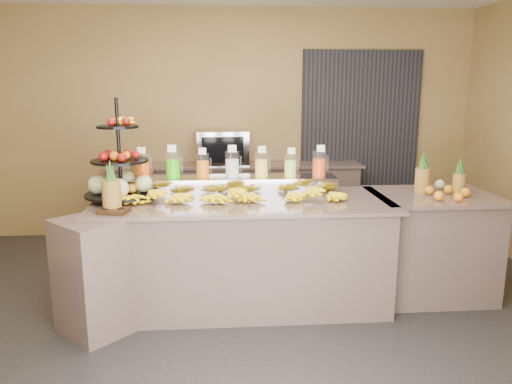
{
  "coord_description": "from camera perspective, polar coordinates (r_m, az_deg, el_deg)",
  "views": [
    {
      "loc": [
        -0.2,
        -3.79,
        1.9
      ],
      "look_at": [
        0.11,
        0.3,
        1.0
      ],
      "focal_mm": 35.0,
      "sensor_mm": 36.0,
      "label": 1
    }
  ],
  "objects": [
    {
      "name": "juice_pitcher_orange_a",
      "position": [
        4.47,
        -12.79,
        2.79
      ],
      "size": [
        0.12,
        0.12,
        0.29
      ],
      "color": "silver",
      "rests_on": "pitcher_tray"
    },
    {
      "name": "oven_warmer",
      "position": [
        6.08,
        -3.84,
        5.11
      ],
      "size": [
        0.63,
        0.45,
        0.41
      ],
      "primitive_type": "cube",
      "rotation": [
        0.0,
        0.0,
        0.04
      ],
      "color": "gray",
      "rests_on": "back_ledge"
    },
    {
      "name": "banana_heap",
      "position": [
        4.17,
        -2.56,
        -0.18
      ],
      "size": [
        1.86,
        0.17,
        0.15
      ],
      "color": "#FFEC0C",
      "rests_on": "buffet_counter"
    },
    {
      "name": "juice_pitcher_milk",
      "position": [
        4.43,
        -2.74,
        3.03
      ],
      "size": [
        0.13,
        0.13,
        0.3
      ],
      "color": "silver",
      "rests_on": "pitcher_tray"
    },
    {
      "name": "pineapple_left_b",
      "position": [
        4.71,
        -13.17,
        2.18
      ],
      "size": [
        0.14,
        0.14,
        0.43
      ],
      "rotation": [
        0.0,
        0.0,
        0.38
      ],
      "color": "brown",
      "rests_on": "buffet_counter"
    },
    {
      "name": "juice_pitcher_green",
      "position": [
        4.44,
        -9.47,
        2.94
      ],
      "size": [
        0.13,
        0.13,
        0.31
      ],
      "color": "silver",
      "rests_on": "pitcher_tray"
    },
    {
      "name": "buffet_counter",
      "position": [
        4.29,
        -2.98,
        -7.15
      ],
      "size": [
        2.75,
        1.25,
        0.93
      ],
      "color": "gray",
      "rests_on": "ground"
    },
    {
      "name": "juice_pitcher_orange_c",
      "position": [
        4.51,
        7.22,
        3.1
      ],
      "size": [
        0.12,
        0.13,
        0.3
      ],
      "color": "silver",
      "rests_on": "pitcher_tray"
    },
    {
      "name": "pitcher_tray",
      "position": [
        4.46,
        -2.72,
        0.79
      ],
      "size": [
        1.85,
        0.3,
        0.15
      ],
      "primitive_type": "cube",
      "color": "gray",
      "rests_on": "buffet_counter"
    },
    {
      "name": "back_ledge",
      "position": [
        6.21,
        -2.36,
        -1.0
      ],
      "size": [
        3.1,
        0.55,
        0.93
      ],
      "color": "gray",
      "rests_on": "ground"
    },
    {
      "name": "right_counter",
      "position": [
        4.81,
        19.24,
        -5.65
      ],
      "size": [
        1.08,
        0.88,
        0.93
      ],
      "color": "gray",
      "rests_on": "ground"
    },
    {
      "name": "pineapple_left_a",
      "position": [
        3.97,
        -16.18,
        -0.03
      ],
      "size": [
        0.14,
        0.14,
        0.4
      ],
      "rotation": [
        0.0,
        0.0,
        0.12
      ],
      "color": "brown",
      "rests_on": "buffet_counter"
    },
    {
      "name": "right_fruit_pile",
      "position": [
        4.67,
        20.54,
        0.47
      ],
      "size": [
        0.41,
        0.39,
        0.22
      ],
      "color": "brown",
      "rests_on": "right_counter"
    },
    {
      "name": "juice_pitcher_orange_b",
      "position": [
        4.43,
        -6.11,
        2.88
      ],
      "size": [
        0.12,
        0.12,
        0.28
      ],
      "color": "silver",
      "rests_on": "pitcher_tray"
    },
    {
      "name": "fruit_stand",
      "position": [
        4.33,
        -14.73,
        1.98
      ],
      "size": [
        0.66,
        0.66,
        0.85
      ],
      "rotation": [
        0.0,
        0.0,
        -0.09
      ],
      "color": "black",
      "rests_on": "buffet_counter"
    },
    {
      "name": "condiment_caddy",
      "position": [
        3.95,
        -15.95,
        -2.08
      ],
      "size": [
        0.25,
        0.21,
        0.03
      ],
      "primitive_type": "cube",
      "rotation": [
        0.0,
        0.0,
        -0.24
      ],
      "color": "black",
      "rests_on": "buffet_counter"
    },
    {
      "name": "room_envelope",
      "position": [
        4.59,
        0.52,
        12.08
      ],
      "size": [
        6.04,
        5.02,
        2.82
      ],
      "color": "brown",
      "rests_on": "ground"
    },
    {
      "name": "ground",
      "position": [
        4.24,
        -1.21,
        -14.24
      ],
      "size": [
        6.0,
        6.0,
        0.0
      ],
      "primitive_type": "plane",
      "color": "black",
      "rests_on": "ground"
    },
    {
      "name": "juice_pitcher_lemon",
      "position": [
        4.44,
        0.62,
        3.03
      ],
      "size": [
        0.12,
        0.12,
        0.29
      ],
      "color": "silver",
      "rests_on": "pitcher_tray"
    },
    {
      "name": "juice_pitcher_lime",
      "position": [
        4.47,
        3.95,
        2.98
      ],
      "size": [
        0.11,
        0.12,
        0.27
      ],
      "color": "silver",
      "rests_on": "pitcher_tray"
    }
  ]
}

